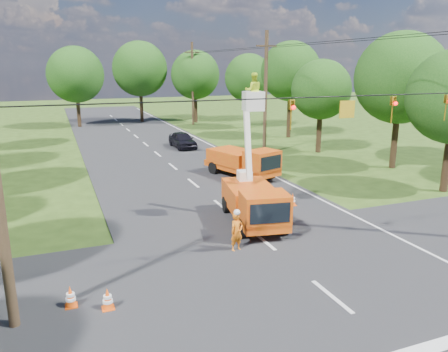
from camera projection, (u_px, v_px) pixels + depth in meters
name	position (u px, v px, depth m)	size (l,w,h in m)	color
ground	(173.00, 167.00, 32.24)	(140.00, 140.00, 0.00)	#2A4414
road_main	(173.00, 167.00, 32.24)	(12.00, 100.00, 0.06)	black
road_cross	(300.00, 271.00, 16.00)	(56.00, 10.00, 0.07)	black
edge_line	(242.00, 161.00, 34.22)	(0.12, 90.00, 0.02)	silver
bucket_truck	(254.00, 194.00, 20.40)	(2.94, 5.71, 7.01)	#C55E0D
second_truck	(243.00, 162.00, 29.08)	(3.69, 5.89, 2.07)	#C55E0D
ground_worker	(237.00, 232.00, 17.58)	(0.59, 0.39, 1.62)	#FB5515
distant_car	(182.00, 140.00, 39.53)	(1.71, 4.25, 1.45)	black
traffic_cone_2	(248.00, 215.00, 20.87)	(0.38, 0.38, 0.71)	#F7510D
traffic_cone_3	(252.00, 197.00, 23.82)	(0.38, 0.38, 0.71)	#F7510D
traffic_cone_4	(108.00, 299.00, 13.42)	(0.38, 0.38, 0.71)	#F7510D
traffic_cone_5	(71.00, 297.00, 13.54)	(0.38, 0.38, 0.71)	#F7510D
traffic_cone_7	(250.00, 163.00, 31.80)	(0.38, 0.38, 0.71)	#F7510D
traffic_cone_8	(292.00, 199.00, 23.31)	(0.38, 0.38, 0.71)	#F7510D
pole_right_mid	(265.00, 93.00, 35.78)	(1.80, 0.30, 10.00)	#4C3823
pole_right_far	(193.00, 83.00, 53.82)	(1.80, 0.30, 10.00)	#4C3823
signal_span	(362.00, 108.00, 15.32)	(18.00, 0.29, 1.07)	black
tree_right_b	(401.00, 78.00, 30.53)	(6.40, 6.40, 9.65)	#382616
tree_right_c	(321.00, 90.00, 36.48)	(5.00, 5.00, 7.83)	#382616
tree_right_d	(291.00, 71.00, 43.93)	(6.00, 6.00, 9.70)	#382616
tree_right_e	(249.00, 78.00, 51.00)	(5.60, 5.60, 8.63)	#382616
tree_far_a	(76.00, 75.00, 51.49)	(6.60, 6.60, 9.50)	#382616
tree_far_b	(140.00, 69.00, 55.97)	(7.00, 7.00, 10.32)	#382616
tree_far_c	(195.00, 75.00, 55.74)	(6.20, 6.20, 9.18)	#382616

